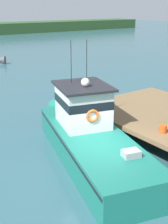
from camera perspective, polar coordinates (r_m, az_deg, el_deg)
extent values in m
plane|color=#2D5660|center=(12.05, 3.08, -11.02)|extent=(200.00, 200.00, 0.00)
cylinder|color=#4C3D2D|center=(15.99, 0.07, -1.02)|extent=(0.36, 0.36, 1.00)
cylinder|color=#4C3D2D|center=(19.33, 12.66, 2.19)|extent=(0.36, 0.36, 1.00)
cube|color=#196B5B|center=(12.40, 1.68, -7.14)|extent=(4.61, 8.38, 1.10)
cone|color=#196B5B|center=(16.70, -4.47, 0.02)|extent=(1.55, 2.03, 1.10)
cube|color=black|center=(12.21, 1.70, -5.25)|extent=(4.59, 8.23, 0.12)
cube|color=#196B5B|center=(12.14, 1.71, -4.56)|extent=(4.65, 8.39, 0.12)
cube|color=silver|center=(12.88, -0.21, 0.91)|extent=(2.43, 2.64, 1.80)
cube|color=black|center=(12.78, -0.21, 2.24)|extent=(2.46, 2.66, 0.36)
cube|color=#232328|center=(12.61, -0.21, 5.00)|extent=(2.75, 2.99, 0.10)
sphere|color=white|center=(12.28, 0.26, 5.70)|extent=(0.36, 0.36, 0.36)
cylinder|color=black|center=(12.76, -2.48, 9.52)|extent=(0.03, 0.03, 1.80)
cylinder|color=black|center=(12.98, 0.51, 9.72)|extent=(0.03, 0.03, 1.80)
cube|color=#939399|center=(10.52, 8.97, -8.12)|extent=(0.70, 0.59, 0.36)
torus|color=orange|center=(9.72, 5.62, -11.24)|extent=(0.69, 0.69, 0.12)
torus|color=#EA5119|center=(11.88, 1.64, -0.75)|extent=(0.55, 0.25, 0.54)
cylinder|color=#E04C19|center=(12.68, 14.81, -3.14)|extent=(0.32, 0.32, 0.34)
cone|color=#4C4C51|center=(35.06, -15.83, 9.56)|extent=(1.54, 1.47, 0.91)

